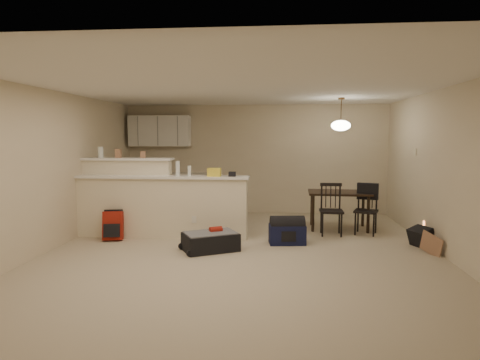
# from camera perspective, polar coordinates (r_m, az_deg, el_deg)

# --- Properties ---
(room) EXTENTS (7.00, 7.02, 2.50)m
(room) POSITION_cam_1_polar(r_m,az_deg,el_deg) (6.43, 0.32, 1.13)
(room) COLOR tan
(room) RESTS_ON ground
(breakfast_bar) EXTENTS (3.08, 0.58, 1.39)m
(breakfast_bar) POSITION_cam_1_polar(r_m,az_deg,el_deg) (7.81, -12.03, -2.90)
(breakfast_bar) COLOR beige
(breakfast_bar) RESTS_ON ground
(upper_cabinets) EXTENTS (1.40, 0.34, 0.70)m
(upper_cabinets) POSITION_cam_1_polar(r_m,az_deg,el_deg) (10.09, -10.65, 6.44)
(upper_cabinets) COLOR white
(upper_cabinets) RESTS_ON room
(kitchen_counter) EXTENTS (1.80, 0.60, 0.90)m
(kitchen_counter) POSITION_cam_1_polar(r_m,az_deg,el_deg) (10.00, -9.59, -1.87)
(kitchen_counter) COLOR white
(kitchen_counter) RESTS_ON ground
(thermostat) EXTENTS (0.02, 0.12, 0.12)m
(thermostat) POSITION_cam_1_polar(r_m,az_deg,el_deg) (8.31, 22.33, 3.49)
(thermostat) COLOR beige
(thermostat) RESTS_ON room
(jar) EXTENTS (0.10, 0.10, 0.20)m
(jar) POSITION_cam_1_polar(r_m,az_deg,el_deg) (8.18, -18.10, 3.54)
(jar) COLOR silver
(jar) RESTS_ON breakfast_bar
(cereal_box) EXTENTS (0.10, 0.07, 0.16)m
(cereal_box) POSITION_cam_1_polar(r_m,az_deg,el_deg) (8.05, -15.93, 3.43)
(cereal_box) COLOR #9F7152
(cereal_box) RESTS_ON breakfast_bar
(small_box) EXTENTS (0.08, 0.06, 0.12)m
(small_box) POSITION_cam_1_polar(r_m,az_deg,el_deg) (7.90, -12.81, 3.32)
(small_box) COLOR #9F7152
(small_box) RESTS_ON breakfast_bar
(bottle_a) EXTENTS (0.07, 0.07, 0.26)m
(bottle_a) POSITION_cam_1_polar(r_m,az_deg,el_deg) (7.52, -8.31, 1.52)
(bottle_a) COLOR silver
(bottle_a) RESTS_ON breakfast_bar
(bottle_b) EXTENTS (0.06, 0.06, 0.18)m
(bottle_b) POSITION_cam_1_polar(r_m,az_deg,el_deg) (7.47, -6.77, 1.21)
(bottle_b) COLOR silver
(bottle_b) RESTS_ON breakfast_bar
(bag_lump) EXTENTS (0.22, 0.18, 0.14)m
(bag_lump) POSITION_cam_1_polar(r_m,az_deg,el_deg) (7.40, -3.46, 1.04)
(bag_lump) COLOR #9F7152
(bag_lump) RESTS_ON breakfast_bar
(pouch) EXTENTS (0.12, 0.10, 0.08)m
(pouch) POSITION_cam_1_polar(r_m,az_deg,el_deg) (7.36, -1.04, 0.79)
(pouch) COLOR #9F7152
(pouch) RESTS_ON breakfast_bar
(dining_table) EXTENTS (1.19, 0.82, 0.72)m
(dining_table) POSITION_cam_1_polar(r_m,az_deg,el_deg) (8.41, 13.07, -2.11)
(dining_table) COLOR black
(dining_table) RESTS_ON ground
(pendant_lamp) EXTENTS (0.36, 0.36, 0.62)m
(pendant_lamp) POSITION_cam_1_polar(r_m,az_deg,el_deg) (8.34, 13.29, 7.14)
(pendant_lamp) COLOR brown
(pendant_lamp) RESTS_ON room
(dining_chair_near) EXTENTS (0.41, 0.39, 0.93)m
(dining_chair_near) POSITION_cam_1_polar(r_m,az_deg,el_deg) (7.87, 12.09, -3.89)
(dining_chair_near) COLOR black
(dining_chair_near) RESTS_ON ground
(dining_chair_far) EXTENTS (0.50, 0.48, 0.90)m
(dining_chair_far) POSITION_cam_1_polar(r_m,az_deg,el_deg) (8.10, 16.45, -3.82)
(dining_chair_far) COLOR black
(dining_chair_far) RESTS_ON ground
(suitcase) EXTENTS (0.96, 0.85, 0.27)m
(suitcase) POSITION_cam_1_polar(r_m,az_deg,el_deg) (6.76, -3.96, -8.22)
(suitcase) COLOR black
(suitcase) RESTS_ON ground
(red_backpack) EXTENTS (0.36, 0.27, 0.49)m
(red_backpack) POSITION_cam_1_polar(r_m,az_deg,el_deg) (7.70, -16.56, -5.88)
(red_backpack) COLOR maroon
(red_backpack) RESTS_ON ground
(navy_duffel) EXTENTS (0.63, 0.39, 0.32)m
(navy_duffel) POSITION_cam_1_polar(r_m,az_deg,el_deg) (7.18, 6.31, -7.21)
(navy_duffel) COLOR #111638
(navy_duffel) RESTS_ON ground
(black_daypack) EXTENTS (0.37, 0.42, 0.31)m
(black_daypack) POSITION_cam_1_polar(r_m,az_deg,el_deg) (7.54, 23.04, -7.07)
(black_daypack) COLOR black
(black_daypack) RESTS_ON ground
(cardboard_sheet) EXTENTS (0.19, 0.38, 0.31)m
(cardboard_sheet) POSITION_cam_1_polar(r_m,az_deg,el_deg) (7.13, 24.15, -7.85)
(cardboard_sheet) COLOR #9F7152
(cardboard_sheet) RESTS_ON ground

